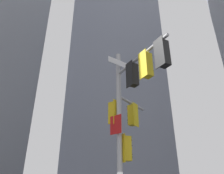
{
  "coord_description": "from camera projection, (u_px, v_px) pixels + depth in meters",
  "views": [
    {
      "loc": [
        0.91,
        -8.76,
        2.17
      ],
      "look_at": [
        -0.29,
        -0.15,
        6.13
      ],
      "focal_mm": 33.33,
      "sensor_mm": 36.0,
      "label": 1
    }
  ],
  "objects": [
    {
      "name": "signal_pole_assembly",
      "position": [
        130.0,
        109.0,
        8.74
      ],
      "size": [
        2.64,
        4.87,
        7.95
      ],
      "color": "#B2B2B5",
      "rests_on": "ground"
    },
    {
      "name": "building_mid_block",
      "position": [
        120.0,
        84.0,
        36.98
      ],
      "size": [
        14.42,
        14.42,
        35.84
      ],
      "primitive_type": "cube",
      "color": "slate",
      "rests_on": "ground"
    }
  ]
}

